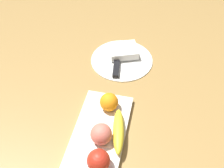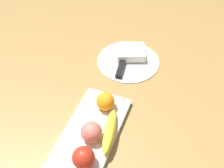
% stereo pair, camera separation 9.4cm
% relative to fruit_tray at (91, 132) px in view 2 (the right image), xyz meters
% --- Properties ---
extents(ground_plane, '(2.40, 2.40, 0.00)m').
position_rel_fruit_tray_xyz_m(ground_plane, '(-0.02, -0.01, -0.01)').
color(ground_plane, olive).
extents(fruit_tray, '(0.33, 0.16, 0.02)m').
position_rel_fruit_tray_xyz_m(fruit_tray, '(0.00, 0.00, 0.00)').
color(fruit_tray, white).
rests_on(fruit_tray, ground_plane).
extents(apple, '(0.07, 0.07, 0.07)m').
position_rel_fruit_tray_xyz_m(apple, '(-0.11, -0.03, 0.04)').
color(apple, '#B62919').
rests_on(apple, fruit_tray).
extents(banana, '(0.17, 0.07, 0.04)m').
position_rel_fruit_tray_xyz_m(banana, '(0.01, -0.06, 0.03)').
color(banana, yellow).
rests_on(banana, fruit_tray).
extents(orange_near_apple, '(0.06, 0.06, 0.06)m').
position_rel_fruit_tray_xyz_m(orange_near_apple, '(0.10, -0.01, 0.04)').
color(orange_near_apple, orange).
rests_on(orange_near_apple, fruit_tray).
extents(peach, '(0.07, 0.07, 0.07)m').
position_rel_fruit_tray_xyz_m(peach, '(-0.03, -0.01, 0.04)').
color(peach, '#DA6C5C').
rests_on(peach, fruit_tray).
extents(dinner_plate, '(0.25, 0.25, 0.01)m').
position_rel_fruit_tray_xyz_m(dinner_plate, '(0.37, 0.00, -0.01)').
color(dinner_plate, white).
rests_on(dinner_plate, ground_plane).
extents(folded_napkin, '(0.13, 0.14, 0.03)m').
position_rel_fruit_tray_xyz_m(folded_napkin, '(0.41, -0.00, 0.02)').
color(folded_napkin, white).
rests_on(folded_napkin, dinner_plate).
extents(knife, '(0.18, 0.05, 0.01)m').
position_rel_fruit_tray_xyz_m(knife, '(0.32, 0.01, 0.00)').
color(knife, silver).
rests_on(knife, dinner_plate).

